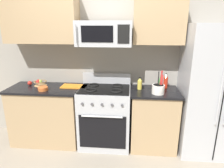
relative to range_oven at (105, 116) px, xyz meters
The scene contains 16 objects.
ground_plane 0.77m from the range_oven, 90.00° to the right, with size 16.00×16.00×0.00m, color gray.
wall_back 0.90m from the range_oven, 90.00° to the left, with size 8.00×0.10×2.60m, color #9E998E.
counter_left 0.93m from the range_oven, behind, with size 1.08×0.59×0.91m.
range_oven is the anchor object (origin of this frame).
counter_right 0.74m from the range_oven, ahead, with size 0.70×0.59×0.91m.
refrigerator 1.60m from the range_oven, ahead, with size 0.85×0.70×1.85m.
microwave 1.24m from the range_oven, 90.04° to the left, with size 0.76×0.44×0.34m.
upper_cabinets_left 1.72m from the range_oven, behind, with size 1.07×0.34×0.70m.
upper_cabinets_right 1.63m from the range_oven, 10.77° to the left, with size 0.69×0.34×0.70m.
utensil_crock 0.93m from the range_oven, ahead, with size 0.17×0.17×0.33m.
fruit_basket 1.15m from the range_oven, behind, with size 0.20×0.20×0.10m.
apple_loose 1.29m from the range_oven, behind, with size 0.07×0.07×0.07m, color red.
cutting_board 0.66m from the range_oven, behind, with size 0.39×0.21×0.02m, color orange.
bottle_oil 0.73m from the range_oven, ahead, with size 0.07×0.07×0.19m.
bottle_hot_sauce 1.06m from the range_oven, ahead, with size 0.06×0.06×0.23m.
prep_bowl 1.01m from the range_oven, behind, with size 0.14×0.14×0.05m.
Camera 1 is at (0.37, -2.19, 1.84)m, focal length 32.03 mm.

